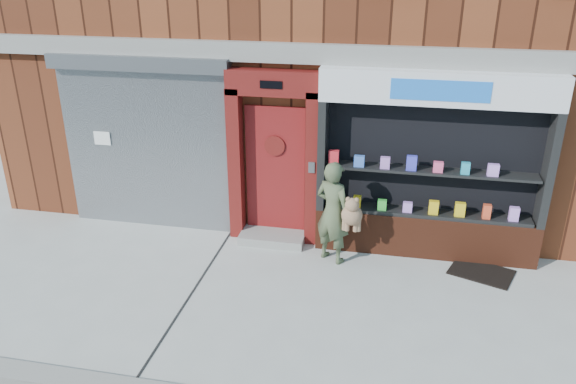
# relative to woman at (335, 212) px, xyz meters

# --- Properties ---
(ground) EXTENTS (80.00, 80.00, 0.00)m
(ground) POSITION_rel_woman_xyz_m (-0.35, -1.29, -0.84)
(ground) COLOR #9E9E99
(ground) RESTS_ON ground
(shutter_bay) EXTENTS (3.10, 0.30, 3.04)m
(shutter_bay) POSITION_rel_woman_xyz_m (-3.35, 0.64, 0.88)
(shutter_bay) COLOR gray
(shutter_bay) RESTS_ON ground
(red_door_bay) EXTENTS (1.52, 0.58, 2.90)m
(red_door_bay) POSITION_rel_woman_xyz_m (-1.10, 0.57, 0.61)
(red_door_bay) COLOR #5D120F
(red_door_bay) RESTS_ON ground
(pharmacy_bay) EXTENTS (3.50, 0.41, 3.00)m
(pharmacy_bay) POSITION_rel_woman_xyz_m (1.40, 0.53, 0.53)
(pharmacy_bay) COLOR #582514
(pharmacy_bay) RESTS_ON ground
(woman) EXTENTS (0.83, 0.64, 1.67)m
(woman) POSITION_rel_woman_xyz_m (0.00, 0.00, 0.00)
(woman) COLOR #475336
(woman) RESTS_ON ground
(doormat) EXTENTS (1.08, 0.92, 0.02)m
(doormat) POSITION_rel_woman_xyz_m (2.30, 0.06, -0.83)
(doormat) COLOR black
(doormat) RESTS_ON ground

